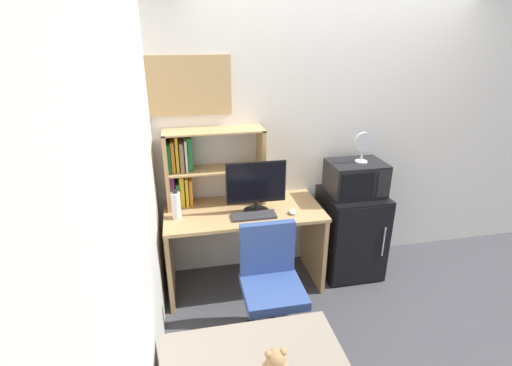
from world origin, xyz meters
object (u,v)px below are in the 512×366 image
object	(u,v)px
monitor	(256,186)
microwave	(356,178)
water_bottle	(176,205)
wall_corkboard	(188,85)
hutch_bookshelf	(199,166)
mini_fridge	(350,232)
desk_fan	(363,145)
desk_chair	(271,292)
keyboard	(254,216)
computer_mouse	(292,212)

from	to	relation	value
monitor	microwave	xyz separation A→B (m)	(0.93, 0.10, -0.04)
monitor	water_bottle	bearing A→B (deg)	178.65
wall_corkboard	hutch_bookshelf	bearing A→B (deg)	-68.14
monitor	water_bottle	world-z (taller)	monitor
water_bottle	mini_fridge	size ratio (longest dim) A/B	0.31
desk_fan	hutch_bookshelf	bearing A→B (deg)	173.04
mini_fridge	desk_chair	size ratio (longest dim) A/B	0.90
water_bottle	keyboard	bearing A→B (deg)	-9.77
mini_fridge	monitor	bearing A→B (deg)	-174.05
keyboard	desk_chair	world-z (taller)	desk_chair
keyboard	monitor	bearing A→B (deg)	66.88
computer_mouse	wall_corkboard	world-z (taller)	wall_corkboard
monitor	desk_chair	bearing A→B (deg)	-90.77
computer_mouse	water_bottle	size ratio (longest dim) A/B	0.33
desk_fan	desk_chair	world-z (taller)	desk_fan
mini_fridge	desk_fan	distance (m)	0.86
monitor	mini_fridge	size ratio (longest dim) A/B	0.62
hutch_bookshelf	monitor	size ratio (longest dim) A/B	1.68
hutch_bookshelf	computer_mouse	distance (m)	0.88
microwave	desk_fan	distance (m)	0.31
computer_mouse	desk_chair	world-z (taller)	desk_chair
computer_mouse	mini_fridge	xyz separation A→B (m)	(0.64, 0.19, -0.37)
keyboard	desk_chair	size ratio (longest dim) A/B	0.41
desk_fan	microwave	bearing A→B (deg)	170.71
computer_mouse	water_bottle	bearing A→B (deg)	173.13
monitor	desk_chair	world-z (taller)	monitor
water_bottle	desk_chair	size ratio (longest dim) A/B	0.28
hutch_bookshelf	microwave	world-z (taller)	hutch_bookshelf
hutch_bookshelf	wall_corkboard	distance (m)	0.67
computer_mouse	microwave	bearing A→B (deg)	17.16
wall_corkboard	microwave	bearing A→B (deg)	-10.92
monitor	keyboard	world-z (taller)	monitor
desk_fan	wall_corkboard	bearing A→B (deg)	169.12
desk_fan	monitor	bearing A→B (deg)	-174.43
monitor	mini_fridge	world-z (taller)	monitor
microwave	desk_fan	world-z (taller)	desk_fan
computer_mouse	water_bottle	distance (m)	0.96
desk_fan	wall_corkboard	distance (m)	1.56
mini_fridge	microwave	size ratio (longest dim) A/B	1.65
wall_corkboard	water_bottle	bearing A→B (deg)	-115.39
keyboard	wall_corkboard	xyz separation A→B (m)	(-0.45, 0.46, 1.00)
desk_chair	monitor	bearing A→B (deg)	89.23
keyboard	water_bottle	xyz separation A→B (m)	(-0.62, 0.11, 0.11)
monitor	water_bottle	distance (m)	0.67
water_bottle	microwave	size ratio (longest dim) A/B	0.51
keyboard	water_bottle	distance (m)	0.63
computer_mouse	keyboard	bearing A→B (deg)	178.70
microwave	desk_fan	size ratio (longest dim) A/B	1.79
desk_chair	computer_mouse	bearing A→B (deg)	59.15
hutch_bookshelf	desk_fan	world-z (taller)	hutch_bookshelf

